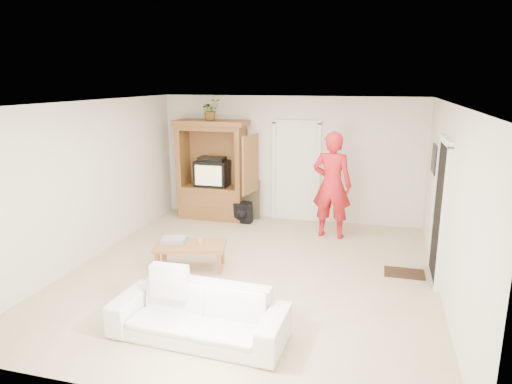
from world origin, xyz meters
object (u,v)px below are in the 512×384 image
(coffee_table, at_px, (190,247))
(armoire, at_px, (214,176))
(sofa, at_px, (199,314))
(man, at_px, (332,185))

(coffee_table, bearing_deg, armoire, 88.57)
(sofa, bearing_deg, man, 77.35)
(armoire, xyz_separation_m, sofa, (1.49, -4.55, -0.61))
(coffee_table, bearing_deg, sofa, -78.20)
(sofa, distance_m, coffee_table, 2.03)
(man, xyz_separation_m, sofa, (-1.09, -3.94, -0.71))
(man, relative_size, coffee_table, 1.68)
(man, distance_m, coffee_table, 2.96)
(man, xyz_separation_m, coffee_table, (-1.97, -2.12, -0.65))
(sofa, relative_size, coffee_table, 1.69)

